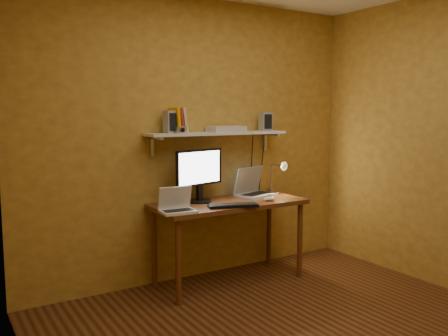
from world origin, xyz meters
TOP-DOWN VIEW (x-y plane):
  - room at (0.00, 0.00)m, footprint 3.44×3.24m
  - desk at (0.15, 1.28)m, footprint 1.40×0.60m
  - wall_shelf at (0.15, 1.47)m, footprint 1.40×0.25m
  - monitor at (-0.09, 1.41)m, footprint 0.52×0.27m
  - laptop at (0.52, 1.44)m, footprint 0.43×0.36m
  - netbook at (-0.46, 1.12)m, footprint 0.29×0.22m
  - keyboard at (0.05, 1.07)m, footprint 0.45×0.28m
  - mouse at (0.48, 1.12)m, footprint 0.12×0.09m
  - desk_lamp at (0.81, 1.41)m, footprint 0.09×0.23m
  - speaker_left at (-0.33, 1.48)m, footprint 0.11×0.11m
  - speaker_right at (0.70, 1.48)m, footprint 0.11×0.11m
  - books at (-0.26, 1.48)m, footprint 0.13×0.16m
  - shelf_camera at (-0.27, 1.41)m, footprint 0.11×0.06m
  - router at (0.23, 1.46)m, footprint 0.34×0.24m

SIDE VIEW (x-z plane):
  - desk at x=0.15m, z-range 0.29..1.04m
  - keyboard at x=0.05m, z-range 0.75..0.77m
  - mouse at x=0.48m, z-range 0.75..0.79m
  - netbook at x=-0.46m, z-range 0.70..0.91m
  - laptop at x=0.52m, z-range 0.68..0.96m
  - desk_lamp at x=0.81m, z-range 0.77..1.15m
  - monitor at x=-0.09m, z-range 0.78..1.26m
  - room at x=0.00m, z-range -0.02..2.62m
  - wall_shelf at x=0.15m, z-range 1.26..1.46m
  - router at x=0.23m, z-range 1.38..1.43m
  - shelf_camera at x=-0.27m, z-range 1.38..1.44m
  - speaker_right at x=0.70m, z-range 1.38..1.56m
  - speaker_left at x=-0.33m, z-range 1.38..1.57m
  - books at x=-0.26m, z-range 1.37..1.60m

